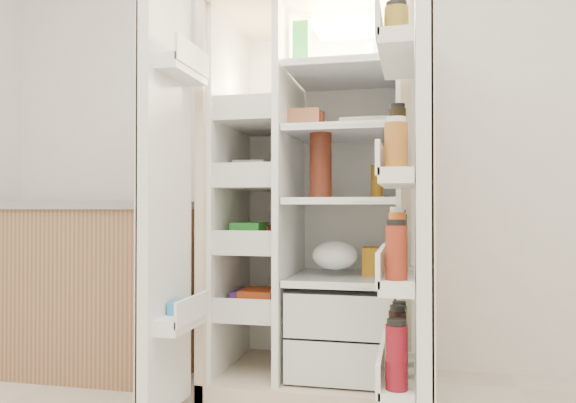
# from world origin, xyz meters

# --- Properties ---
(wall_back) EXTENTS (4.00, 0.02, 2.70)m
(wall_back) POSITION_xyz_m (0.00, 2.00, 1.35)
(wall_back) COLOR white
(wall_back) RESTS_ON floor
(refrigerator) EXTENTS (0.92, 0.70, 1.80)m
(refrigerator) POSITION_xyz_m (-0.05, 1.65, 0.75)
(refrigerator) COLOR beige
(refrigerator) RESTS_ON floor
(freezer_door) EXTENTS (0.15, 0.40, 1.72)m
(freezer_door) POSITION_xyz_m (-0.56, 1.05, 0.89)
(freezer_door) COLOR white
(freezer_door) RESTS_ON floor
(fridge_door) EXTENTS (0.17, 0.58, 1.72)m
(fridge_door) POSITION_xyz_m (0.42, 0.96, 0.87)
(fridge_door) COLOR white
(fridge_door) RESTS_ON floor
(kitchen_counter) EXTENTS (1.22, 0.65, 0.88)m
(kitchen_counter) POSITION_xyz_m (-1.29, 1.63, 0.44)
(kitchen_counter) COLOR #9D774E
(kitchen_counter) RESTS_ON floor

